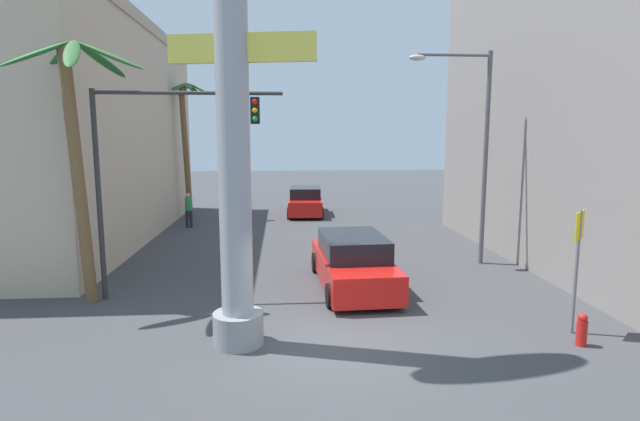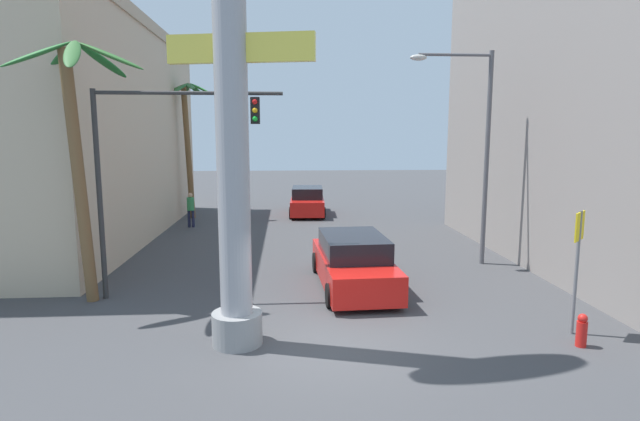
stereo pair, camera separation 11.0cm
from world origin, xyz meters
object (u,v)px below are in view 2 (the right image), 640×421
object	(u,v)px
pedestrian_far_left	(191,207)
palm_tree_near_left	(79,135)
traffic_light_mast	(157,152)
car_lead	(353,262)
palm_tree_far_left	(188,131)
neon_sign_pole	(231,60)
street_lamp	(475,137)
crossing_sign	(578,254)
car_far	(307,201)
fire_hydrant	(582,330)

from	to	relation	value
pedestrian_far_left	palm_tree_near_left	bearing A→B (deg)	-93.01
traffic_light_mast	palm_tree_near_left	xyz separation A→B (m)	(-1.83, -0.41, 0.45)
car_lead	palm_tree_near_left	bearing A→B (deg)	-172.03
traffic_light_mast	palm_tree_far_left	xyz separation A→B (m)	(-1.72, 13.49, 0.70)
neon_sign_pole	car_lead	size ratio (longest dim) A/B	2.37
street_lamp	palm_tree_near_left	xyz separation A→B (m)	(-11.63, -3.39, 0.04)
crossing_sign	traffic_light_mast	size ratio (longest dim) A/B	0.50
car_far	pedestrian_far_left	size ratio (longest dim) A/B	2.77
car_lead	car_far	world-z (taller)	same
traffic_light_mast	car_lead	xyz separation A→B (m)	(5.38, 0.60, -3.26)
crossing_sign	pedestrian_far_left	size ratio (longest dim) A/B	1.66
traffic_light_mast	car_far	size ratio (longest dim) A/B	1.21
street_lamp	car_lead	size ratio (longest dim) A/B	1.44
palm_tree_near_left	traffic_light_mast	bearing A→B (deg)	12.53
pedestrian_far_left	fire_hydrant	world-z (taller)	pedestrian_far_left
car_far	palm_tree_far_left	distance (m)	7.55
palm_tree_far_left	street_lamp	bearing A→B (deg)	-42.35
traffic_light_mast	pedestrian_far_left	world-z (taller)	traffic_light_mast
crossing_sign	fire_hydrant	world-z (taller)	crossing_sign
street_lamp	fire_hydrant	world-z (taller)	street_lamp
car_lead	palm_tree_far_left	world-z (taller)	palm_tree_far_left
car_lead	street_lamp	bearing A→B (deg)	28.32
street_lamp	fire_hydrant	size ratio (longest dim) A/B	10.02
neon_sign_pole	palm_tree_far_left	bearing A→B (deg)	103.65
car_far	fire_hydrant	distance (m)	19.15
neon_sign_pole	street_lamp	world-z (taller)	neon_sign_pole
traffic_light_mast	palm_tree_far_left	bearing A→B (deg)	97.25
street_lamp	pedestrian_far_left	bearing A→B (deg)	144.63
street_lamp	palm_tree_far_left	xyz separation A→B (m)	(-11.52, 10.50, 0.30)
crossing_sign	palm_tree_far_left	bearing A→B (deg)	124.61
neon_sign_pole	traffic_light_mast	xyz separation A→B (m)	(-2.37, 3.32, -1.91)
neon_sign_pole	palm_tree_far_left	distance (m)	17.34
car_lead	palm_tree_near_left	distance (m)	8.17
traffic_light_mast	fire_hydrant	xyz separation A→B (m)	(9.65, -3.96, -3.64)
neon_sign_pole	fire_hydrant	size ratio (longest dim) A/B	16.53
palm_tree_near_left	palm_tree_far_left	size ratio (longest dim) A/B	0.94
street_lamp	palm_tree_far_left	world-z (taller)	street_lamp
crossing_sign	pedestrian_far_left	bearing A→B (deg)	128.18
crossing_sign	neon_sign_pole	bearing A→B (deg)	-179.62
street_lamp	fire_hydrant	distance (m)	8.04
fire_hydrant	palm_tree_near_left	bearing A→B (deg)	162.80
car_far	fire_hydrant	bearing A→B (deg)	-74.78
palm_tree_far_left	car_far	bearing A→B (deg)	9.26
car_lead	palm_tree_far_left	xyz separation A→B (m)	(-7.10, 12.89, 3.96)
palm_tree_far_left	fire_hydrant	world-z (taller)	palm_tree_far_left
traffic_light_mast	crossing_sign	bearing A→B (deg)	-18.39
fire_hydrant	street_lamp	bearing A→B (deg)	88.73
car_far	pedestrian_far_left	world-z (taller)	pedestrian_far_left
neon_sign_pole	fire_hydrant	distance (m)	9.18
car_lead	neon_sign_pole	bearing A→B (deg)	-127.52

